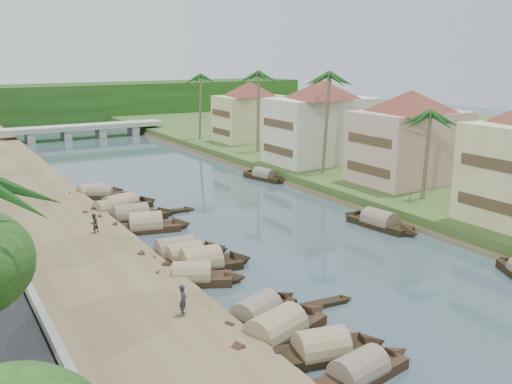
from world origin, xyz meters
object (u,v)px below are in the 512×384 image
sampan_1 (321,351)px  person_near (183,300)px  sampan_0 (359,373)px  bridge (83,129)px

sampan_1 → person_near: size_ratio=4.40×
sampan_0 → sampan_1: 2.51m
bridge → sampan_1: 81.72m
bridge → person_near: size_ratio=16.20×
bridge → person_near: (-13.27, -74.86, -0.06)m
bridge → sampan_1: size_ratio=3.68×
sampan_0 → person_near: bearing=108.9°
sampan_0 → person_near: (-4.80, 8.89, 1.25)m
sampan_0 → bridge: bearing=74.7°
person_near → sampan_1: bearing=-118.1°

